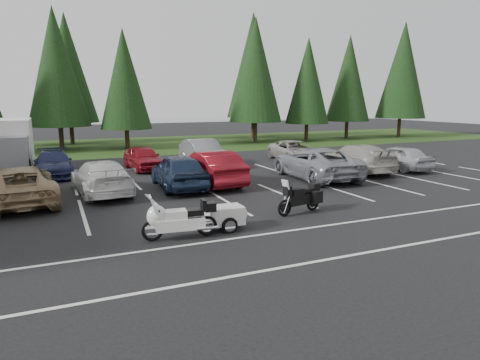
% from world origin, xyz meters
% --- Properties ---
extents(ground, '(120.00, 120.00, 0.00)m').
position_xyz_m(ground, '(0.00, 0.00, 0.00)').
color(ground, black).
rests_on(ground, ground).
extents(grass_strip, '(80.00, 16.00, 0.01)m').
position_xyz_m(grass_strip, '(0.00, 24.00, 0.01)').
color(grass_strip, '#223711').
rests_on(grass_strip, ground).
extents(lake_water, '(70.00, 50.00, 0.02)m').
position_xyz_m(lake_water, '(4.00, 55.00, 0.00)').
color(lake_water, slate).
rests_on(lake_water, ground).
extents(box_truck, '(2.40, 5.60, 2.90)m').
position_xyz_m(box_truck, '(-8.00, 12.50, 1.45)').
color(box_truck, silver).
rests_on(box_truck, ground).
extents(stall_markings, '(32.00, 16.00, 0.01)m').
position_xyz_m(stall_markings, '(0.00, 2.00, 0.00)').
color(stall_markings, silver).
rests_on(stall_markings, ground).
extents(conifer_4, '(4.80, 4.80, 11.17)m').
position_xyz_m(conifer_4, '(-5.00, 22.90, 6.53)').
color(conifer_4, '#332316').
rests_on(conifer_4, ground).
extents(conifer_5, '(4.14, 4.14, 9.63)m').
position_xyz_m(conifer_5, '(0.00, 21.60, 5.63)').
color(conifer_5, '#332316').
rests_on(conifer_5, ground).
extents(conifer_6, '(4.93, 4.93, 11.48)m').
position_xyz_m(conifer_6, '(12.00, 22.10, 6.71)').
color(conifer_6, '#332316').
rests_on(conifer_6, ground).
extents(conifer_7, '(4.27, 4.27, 9.94)m').
position_xyz_m(conifer_7, '(17.50, 21.80, 5.81)').
color(conifer_7, '#332316').
rests_on(conifer_7, ground).
extents(conifer_8, '(4.53, 4.53, 10.56)m').
position_xyz_m(conifer_8, '(23.00, 22.60, 6.17)').
color(conifer_8, '#332316').
rests_on(conifer_8, ground).
extents(conifer_9, '(5.19, 5.19, 12.10)m').
position_xyz_m(conifer_9, '(29.00, 21.30, 7.07)').
color(conifer_9, '#332316').
rests_on(conifer_9, ground).
extents(conifer_back_b, '(4.97, 4.97, 11.58)m').
position_xyz_m(conifer_back_b, '(-4.00, 27.50, 6.77)').
color(conifer_back_b, '#332316').
rests_on(conifer_back_b, ground).
extents(conifer_back_c, '(5.50, 5.50, 12.81)m').
position_xyz_m(conifer_back_c, '(14.00, 26.80, 7.49)').
color(conifer_back_c, '#332316').
rests_on(conifer_back_c, ground).
extents(car_near_2, '(2.93, 5.56, 1.49)m').
position_xyz_m(car_near_2, '(-6.97, 3.76, 0.74)').
color(car_near_2, '#937955').
rests_on(car_near_2, ground).
extents(car_near_3, '(2.45, 5.17, 1.46)m').
position_xyz_m(car_near_3, '(-3.89, 4.39, 0.73)').
color(car_near_3, silver).
rests_on(car_near_3, ground).
extents(car_near_4, '(2.05, 4.77, 1.60)m').
position_xyz_m(car_near_4, '(-0.52, 4.22, 0.80)').
color(car_near_4, '#18253E').
rests_on(car_near_4, ground).
extents(car_near_5, '(1.90, 5.01, 1.63)m').
position_xyz_m(car_near_5, '(1.15, 4.47, 0.82)').
color(car_near_5, maroon).
rests_on(car_near_5, ground).
extents(car_near_6, '(3.09, 6.00, 1.62)m').
position_xyz_m(car_near_6, '(6.61, 3.82, 0.81)').
color(car_near_6, gray).
rests_on(car_near_6, ground).
extents(car_near_7, '(2.51, 5.46, 1.55)m').
position_xyz_m(car_near_7, '(9.92, 4.68, 0.77)').
color(car_near_7, '#A39F96').
rests_on(car_near_7, ground).
extents(car_near_8, '(1.88, 4.24, 1.42)m').
position_xyz_m(car_near_8, '(12.60, 4.26, 0.71)').
color(car_near_8, '#AFAFB4').
rests_on(car_near_8, ground).
extents(car_far_1, '(1.91, 4.63, 1.34)m').
position_xyz_m(car_far_1, '(-5.75, 10.03, 0.67)').
color(car_far_1, '#1B2044').
rests_on(car_far_1, ground).
extents(car_far_2, '(1.94, 4.16, 1.38)m').
position_xyz_m(car_far_2, '(-0.95, 10.22, 0.69)').
color(car_far_2, maroon).
rests_on(car_far_2, ground).
extents(car_far_3, '(1.78, 4.91, 1.61)m').
position_xyz_m(car_far_3, '(2.69, 10.12, 0.80)').
color(car_far_3, slate).
rests_on(car_far_3, ground).
extents(car_far_4, '(2.63, 4.94, 1.32)m').
position_xyz_m(car_far_4, '(8.98, 9.89, 0.66)').
color(car_far_4, '#A49C96').
rests_on(car_far_4, ground).
extents(touring_motorcycle, '(2.52, 1.01, 1.36)m').
position_xyz_m(touring_motorcycle, '(-2.48, -2.85, 0.68)').
color(touring_motorcycle, silver).
rests_on(touring_motorcycle, ground).
extents(cargo_trailer, '(1.64, 0.95, 0.74)m').
position_xyz_m(cargo_trailer, '(-0.94, -2.51, 0.37)').
color(cargo_trailer, silver).
rests_on(cargo_trailer, ground).
extents(adventure_motorcycle, '(2.27, 1.17, 1.32)m').
position_xyz_m(adventure_motorcycle, '(2.19, -1.83, 0.66)').
color(adventure_motorcycle, black).
rests_on(adventure_motorcycle, ground).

